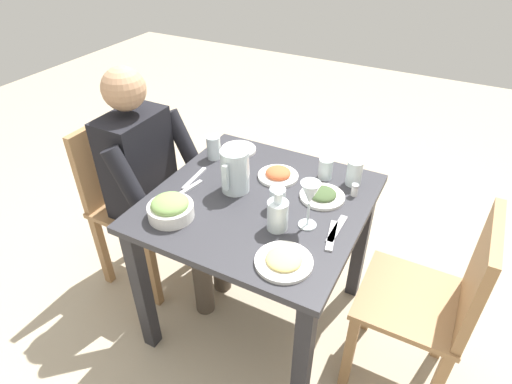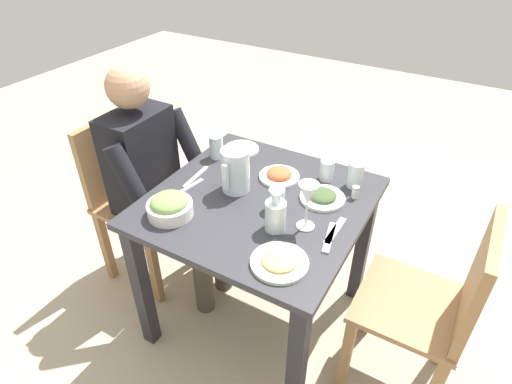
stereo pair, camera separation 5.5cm
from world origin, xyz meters
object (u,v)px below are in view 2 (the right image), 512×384
(salad_bowl, at_px, (170,206))
(plate_dolmas, at_px, (322,197))
(water_pitcher, at_px, (235,170))
(salt_shaker, at_px, (355,192))
(dining_table, at_px, (259,223))
(water_glass_near_left, at_px, (356,175))
(plate_rice_curry, at_px, (280,175))
(oil_carafe, at_px, (275,217))
(diner_near, at_px, (158,179))
(water_glass_far_left, at_px, (216,147))
(water_glass_far_right, at_px, (327,170))
(plate_beans, at_px, (241,148))
(chair_far, at_px, (435,305))
(chair_near, at_px, (131,191))
(plate_fries, at_px, (279,261))
(wine_glass, at_px, (308,197))
(water_glass_center, at_px, (277,199))

(salad_bowl, relative_size, plate_dolmas, 0.96)
(water_pitcher, height_order, salt_shaker, water_pitcher)
(dining_table, bearing_deg, water_glass_near_left, 133.10)
(plate_rice_curry, xyz_separation_m, oil_carafe, (0.32, 0.14, 0.04))
(water_glass_near_left, bearing_deg, diner_near, -71.01)
(salad_bowl, relative_size, water_glass_far_left, 1.59)
(water_glass_far_left, bearing_deg, plate_dolmas, 83.34)
(dining_table, height_order, water_glass_far_right, water_glass_far_right)
(plate_rice_curry, height_order, water_glass_far_right, water_glass_far_right)
(water_glass_far_right, height_order, water_glass_near_left, water_glass_near_left)
(plate_beans, relative_size, salt_shaker, 3.16)
(plate_dolmas, distance_m, water_glass_far_left, 0.58)
(chair_far, height_order, water_pitcher, water_pitcher)
(chair_near, relative_size, diner_near, 0.75)
(dining_table, xyz_separation_m, plate_fries, (0.29, 0.25, 0.14))
(wine_glass, bearing_deg, water_glass_far_right, -170.66)
(diner_near, bearing_deg, water_glass_far_left, 134.45)
(water_glass_far_right, relative_size, oil_carafe, 0.57)
(water_pitcher, distance_m, salt_shaker, 0.51)
(oil_carafe, bearing_deg, water_glass_near_left, 158.74)
(wine_glass, bearing_deg, water_glass_center, -107.32)
(water_glass_far_right, bearing_deg, chair_far, 64.89)
(dining_table, height_order, chair_near, chair_near)
(plate_dolmas, distance_m, water_glass_center, 0.20)
(salt_shaker, bearing_deg, salad_bowl, -51.31)
(plate_beans, distance_m, wine_glass, 0.65)
(diner_near, distance_m, plate_beans, 0.43)
(plate_beans, distance_m, plate_fries, 0.80)
(water_pitcher, relative_size, water_glass_far_left, 1.68)
(chair_far, distance_m, oil_carafe, 0.69)
(water_glass_near_left, bearing_deg, water_glass_far_right, -85.20)
(plate_fries, height_order, salt_shaker, salt_shaker)
(plate_rice_curry, distance_m, plate_fries, 0.53)
(plate_dolmas, bearing_deg, wine_glass, 3.77)
(chair_near, relative_size, salt_shaker, 16.66)
(chair_near, distance_m, plate_dolmas, 1.02)
(water_glass_far_left, bearing_deg, chair_far, 80.47)
(water_glass_far_right, xyz_separation_m, water_glass_center, (0.30, -0.09, -0.00))
(water_pitcher, xyz_separation_m, oil_carafe, (0.15, 0.27, -0.04))
(diner_near, relative_size, plate_rice_curry, 6.62)
(chair_far, distance_m, plate_dolmas, 0.59)
(water_pitcher, relative_size, plate_dolmas, 1.01)
(plate_rice_curry, relative_size, oil_carafe, 1.10)
(plate_fries, relative_size, water_glass_far_left, 1.79)
(chair_far, bearing_deg, water_glass_near_left, -121.99)
(chair_near, relative_size, plate_dolmas, 4.80)
(water_pitcher, xyz_separation_m, salad_bowl, (0.28, -0.13, -0.05))
(salad_bowl, bearing_deg, salt_shaker, 128.69)
(dining_table, xyz_separation_m, water_glass_near_left, (-0.29, 0.31, 0.19))
(plate_rice_curry, height_order, water_glass_near_left, water_glass_near_left)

